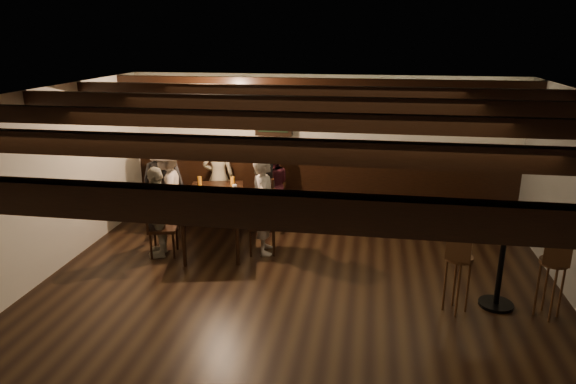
% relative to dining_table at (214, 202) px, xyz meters
% --- Properties ---
extents(room, '(7.00, 7.00, 7.00)m').
position_rel_dining_table_xyz_m(room, '(1.16, 0.19, 0.44)').
color(room, black).
rests_on(room, ground).
extents(dining_table, '(1.22, 1.98, 0.69)m').
position_rel_dining_table_xyz_m(dining_table, '(0.00, 0.00, 0.00)').
color(dining_table, black).
rests_on(dining_table, floor).
extents(chair_left_near, '(0.46, 0.46, 0.85)m').
position_rel_dining_table_xyz_m(chair_left_near, '(-0.80, 0.28, -0.37)').
color(chair_left_near, black).
rests_on(chair_left_near, floor).
extents(chair_left_far, '(0.47, 0.47, 0.85)m').
position_rel_dining_table_xyz_m(chair_left_far, '(-0.60, -0.60, -0.37)').
color(chair_left_far, black).
rests_on(chair_left_far, floor).
extents(chair_right_near, '(0.48, 0.48, 0.88)m').
position_rel_dining_table_xyz_m(chair_right_near, '(0.60, 0.60, -0.36)').
color(chair_right_near, black).
rests_on(chair_right_near, floor).
extents(chair_right_far, '(0.49, 0.49, 0.90)m').
position_rel_dining_table_xyz_m(chair_right_far, '(0.80, -0.28, -0.36)').
color(chair_right_far, black).
rests_on(chair_right_far, floor).
extents(person_bench_left, '(0.78, 0.60, 1.43)m').
position_rel_dining_table_xyz_m(person_bench_left, '(-1.08, 0.67, 0.08)').
color(person_bench_left, '#272629').
rests_on(person_bench_left, floor).
extents(person_bench_centre, '(0.58, 0.45, 1.43)m').
position_rel_dining_table_xyz_m(person_bench_centre, '(-0.24, 1.02, 0.08)').
color(person_bench_centre, gray).
rests_on(person_bench_centre, floor).
extents(person_bench_right, '(0.68, 0.59, 1.23)m').
position_rel_dining_table_xyz_m(person_bench_right, '(0.67, 1.08, -0.02)').
color(person_bench_right, '#551D2B').
rests_on(person_bench_right, floor).
extents(person_left_near, '(0.71, 1.00, 1.41)m').
position_rel_dining_table_xyz_m(person_left_near, '(-0.83, 0.27, 0.07)').
color(person_left_near, '#A6988D').
rests_on(person_left_near, floor).
extents(person_left_far, '(0.48, 0.82, 1.30)m').
position_rel_dining_table_xyz_m(person_left_far, '(-0.63, -0.61, 0.02)').
color(person_left_far, gray).
rests_on(person_left_far, floor).
extents(person_right_near, '(0.52, 0.67, 1.23)m').
position_rel_dining_table_xyz_m(person_right_near, '(0.63, 0.61, -0.02)').
color(person_right_near, '#252527').
rests_on(person_right_near, floor).
extents(person_right_far, '(0.45, 0.59, 1.43)m').
position_rel_dining_table_xyz_m(person_right_far, '(0.83, -0.27, 0.08)').
color(person_right_far, '#AA9D90').
rests_on(person_right_far, floor).
extents(pint_a, '(0.07, 0.07, 0.14)m').
position_rel_dining_table_xyz_m(pint_a, '(-0.43, 0.62, 0.13)').
color(pint_a, '#BF7219').
rests_on(pint_a, dining_table).
extents(pint_b, '(0.07, 0.07, 0.14)m').
position_rel_dining_table_xyz_m(pint_b, '(0.10, 0.69, 0.13)').
color(pint_b, '#BF7219').
rests_on(pint_b, dining_table).
extents(pint_c, '(0.07, 0.07, 0.14)m').
position_rel_dining_table_xyz_m(pint_c, '(-0.31, 0.03, 0.13)').
color(pint_c, '#BF7219').
rests_on(pint_c, dining_table).
extents(pint_d, '(0.07, 0.07, 0.14)m').
position_rel_dining_table_xyz_m(pint_d, '(0.25, 0.26, 0.13)').
color(pint_d, silver).
rests_on(pint_d, dining_table).
extents(pint_e, '(0.07, 0.07, 0.14)m').
position_rel_dining_table_xyz_m(pint_e, '(-0.11, -0.49, 0.13)').
color(pint_e, '#BF7219').
rests_on(pint_e, dining_table).
extents(pint_f, '(0.07, 0.07, 0.14)m').
position_rel_dining_table_xyz_m(pint_f, '(0.32, -0.49, 0.13)').
color(pint_f, silver).
rests_on(pint_f, dining_table).
extents(pint_g, '(0.07, 0.07, 0.14)m').
position_rel_dining_table_xyz_m(pint_g, '(0.23, -0.77, 0.13)').
color(pint_g, '#BF7219').
rests_on(pint_g, dining_table).
extents(plate_near, '(0.24, 0.24, 0.01)m').
position_rel_dining_table_xyz_m(plate_near, '(0.01, -0.72, 0.06)').
color(plate_near, white).
rests_on(plate_near, dining_table).
extents(plate_far, '(0.24, 0.24, 0.01)m').
position_rel_dining_table_xyz_m(plate_far, '(0.24, -0.25, 0.06)').
color(plate_far, white).
rests_on(plate_far, dining_table).
extents(condiment_caddy, '(0.15, 0.10, 0.12)m').
position_rel_dining_table_xyz_m(condiment_caddy, '(0.01, -0.05, 0.12)').
color(condiment_caddy, black).
rests_on(condiment_caddy, dining_table).
extents(candle, '(0.05, 0.05, 0.05)m').
position_rel_dining_table_xyz_m(candle, '(0.05, 0.32, 0.08)').
color(candle, beige).
rests_on(candle, dining_table).
extents(high_top_table, '(0.54, 0.54, 0.95)m').
position_rel_dining_table_xyz_m(high_top_table, '(3.80, -1.35, -0.01)').
color(high_top_table, black).
rests_on(high_top_table, floor).
extents(bar_stool_left, '(0.33, 0.34, 0.97)m').
position_rel_dining_table_xyz_m(bar_stool_left, '(3.30, -1.56, -0.27)').
color(bar_stool_left, '#351B10').
rests_on(bar_stool_left, floor).
extents(bar_stool_right, '(0.32, 0.33, 0.97)m').
position_rel_dining_table_xyz_m(bar_stool_right, '(4.30, -1.51, -0.27)').
color(bar_stool_right, '#351B10').
rests_on(bar_stool_right, floor).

